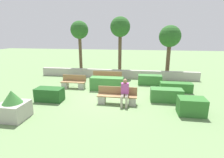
# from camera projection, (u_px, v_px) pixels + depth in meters

# --- Properties ---
(ground_plane) EXTENTS (60.00, 60.00, 0.00)m
(ground_plane) POSITION_uv_depth(u_px,v_px,m) (107.00, 96.00, 10.12)
(ground_plane) COLOR #6B8956
(perimeter_wall) EXTENTS (12.75, 0.30, 0.67)m
(perimeter_wall) POSITION_uv_depth(u_px,v_px,m) (117.00, 74.00, 14.20)
(perimeter_wall) COLOR #ADA89E
(perimeter_wall) RESTS_ON ground_plane
(bench_front) EXTENTS (2.03, 0.48, 0.85)m
(bench_front) POSITION_uv_depth(u_px,v_px,m) (117.00, 97.00, 8.94)
(bench_front) COLOR #937047
(bench_front) RESTS_ON ground_plane
(bench_left_side) EXTENTS (2.13, 0.49, 0.85)m
(bench_left_side) POSITION_uv_depth(u_px,v_px,m) (107.00, 79.00, 12.63)
(bench_left_side) COLOR #937047
(bench_left_side) RESTS_ON ground_plane
(bench_right_side) EXTENTS (1.61, 0.48, 0.85)m
(bench_right_side) POSITION_uv_depth(u_px,v_px,m) (74.00, 83.00, 11.52)
(bench_right_side) COLOR #937047
(bench_right_side) RESTS_ON ground_plane
(person_seated_man) EXTENTS (0.38, 0.63, 1.34)m
(person_seated_man) POSITION_uv_depth(u_px,v_px,m) (125.00, 91.00, 8.65)
(person_seated_man) COLOR #B2A893
(person_seated_man) RESTS_ON ground_plane
(hedge_block_near_left) EXTENTS (1.64, 0.68, 0.70)m
(hedge_block_near_left) POSITION_uv_depth(u_px,v_px,m) (166.00, 95.00, 9.25)
(hedge_block_near_left) COLOR #3D7A38
(hedge_block_near_left) RESTS_ON ground_plane
(hedge_block_near_right) EXTENTS (1.43, 0.73, 0.70)m
(hedge_block_near_right) POSITION_uv_depth(u_px,v_px,m) (50.00, 94.00, 9.35)
(hedge_block_near_right) COLOR #235623
(hedge_block_near_right) RESTS_ON ground_plane
(hedge_block_mid_left) EXTENTS (2.08, 0.69, 0.84)m
(hedge_block_mid_left) POSITION_uv_depth(u_px,v_px,m) (107.00, 84.00, 11.09)
(hedge_block_mid_left) COLOR #3D7A38
(hedge_block_mid_left) RESTS_ON ground_plane
(hedge_block_mid_right) EXTENTS (1.91, 0.61, 0.57)m
(hedge_block_mid_right) POSITION_uv_depth(u_px,v_px,m) (176.00, 87.00, 10.83)
(hedge_block_mid_right) COLOR #33702D
(hedge_block_mid_right) RESTS_ON ground_plane
(hedge_block_far_left) EXTENTS (1.16, 0.78, 0.77)m
(hedge_block_far_left) POSITION_uv_depth(u_px,v_px,m) (191.00, 106.00, 7.72)
(hedge_block_far_left) COLOR #33702D
(hedge_block_far_left) RESTS_ON ground_plane
(hedge_block_far_right) EXTENTS (1.63, 0.67, 0.69)m
(hedge_block_far_right) POSITION_uv_depth(u_px,v_px,m) (150.00, 80.00, 12.32)
(hedge_block_far_right) COLOR #3D7A38
(hedge_block_far_right) RESTS_ON ground_plane
(planter_corner_left) EXTENTS (1.06, 1.06, 1.25)m
(planter_corner_left) POSITION_uv_depth(u_px,v_px,m) (13.00, 107.00, 7.30)
(planter_corner_left) COLOR #ADA89E
(planter_corner_left) RESTS_ON ground_plane
(tree_leftmost) EXTENTS (1.51, 1.51, 4.57)m
(tree_leftmost) POSITION_uv_depth(u_px,v_px,m) (79.00, 32.00, 14.85)
(tree_leftmost) COLOR brown
(tree_leftmost) RESTS_ON ground_plane
(tree_center_left) EXTENTS (1.63, 1.63, 4.86)m
(tree_center_left) POSITION_uv_depth(u_px,v_px,m) (120.00, 29.00, 14.27)
(tree_center_left) COLOR brown
(tree_center_left) RESTS_ON ground_plane
(tree_center_right) EXTENTS (1.74, 1.74, 4.17)m
(tree_center_right) POSITION_uv_depth(u_px,v_px,m) (170.00, 37.00, 14.11)
(tree_center_right) COLOR brown
(tree_center_right) RESTS_ON ground_plane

